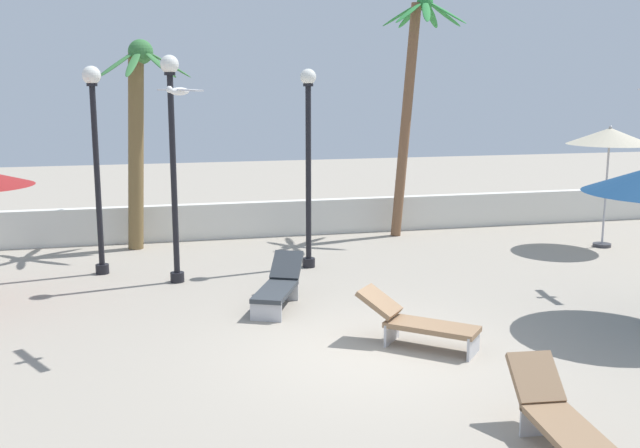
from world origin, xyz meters
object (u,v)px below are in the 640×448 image
Objects in this scene: lamp_post_1 at (173,148)px; lamp_post_3 at (95,146)px; lounge_chair_0 at (417,321)px; lounge_chair_2 at (278,285)px; palm_tree_0 at (138,121)px; lounge_chair_1 at (560,419)px; patio_umbrella_0 at (610,137)px; seagull_0 at (178,91)px; palm_tree_1 at (411,89)px; lamp_post_2 at (308,154)px.

lamp_post_1 is 1.04× the size of lamp_post_3.
lounge_chair_0 is 3.07m from lounge_chair_2.
lounge_chair_0 is 0.91× the size of lounge_chair_2.
palm_tree_0 reaches higher than lounge_chair_0.
patio_umbrella_0 is at bearing 53.64° from lounge_chair_1.
lounge_chair_0 is at bearing -19.77° from seagull_0.
palm_tree_0 is 9.42m from lounge_chair_0.
palm_tree_0 is at bearing 113.18° from lounge_chair_2.
palm_tree_1 is at bearing 28.59° from lamp_post_1.
lounge_chair_1 and lounge_chair_2 have the same top height.
lounge_chair_1 is at bearing -102.29° from palm_tree_1.
palm_tree_0 is 1.17× the size of lamp_post_2.
lamp_post_3 is at bearing 130.46° from lounge_chair_0.
seagull_0 is (-1.72, -1.34, 3.48)m from lounge_chair_2.
lounge_chair_0 is 0.92× the size of lounge_chair_1.
palm_tree_1 is 7.18m from lamp_post_1.
lounge_chair_1 is (4.36, -11.57, -2.70)m from palm_tree_0.
lamp_post_3 reaches higher than patio_umbrella_0.
lamp_post_1 is 3.59m from lounge_chair_2.
palm_tree_1 is 3.19× the size of lounge_chair_2.
lamp_post_2 reaches higher than lounge_chair_2.
palm_tree_0 reaches higher than lounge_chair_2.
palm_tree_1 is (-4.17, 2.49, 1.14)m from patio_umbrella_0.
patio_umbrella_0 is 0.69× the size of lamp_post_2.
lamp_post_2 is at bearing -6.10° from lamp_post_3.
lamp_post_1 is at bearing -175.05° from patio_umbrella_0.
lamp_post_3 is 5.08m from lounge_chair_2.
lamp_post_1 is 9.28m from lounge_chair_1.
palm_tree_0 is 6.92m from seagull_0.
patio_umbrella_0 is 11.35m from seagull_0.
palm_tree_1 reaches higher than lounge_chair_1.
lounge_chair_2 is (3.22, -3.18, -2.31)m from lamp_post_3.
lamp_post_3 is (-1.51, 1.06, -0.03)m from lamp_post_1.
patio_umbrella_0 is 2.79× the size of seagull_0.
lamp_post_2 is 3.62m from lounge_chair_2.
lounge_chair_2 is 1.82× the size of seagull_0.
seagull_0 is at bearing 128.28° from lounge_chair_1.
lamp_post_2 is 4.42m from lamp_post_3.
lounge_chair_1 is at bearing -84.60° from lamp_post_2.
lounge_chair_1 is at bearing -65.66° from lamp_post_1.
palm_tree_0 is 12.65m from lounge_chair_1.
palm_tree_1 is (6.88, 0.01, 0.75)m from palm_tree_0.
palm_tree_0 is 6.57m from lounge_chair_2.
lounge_chair_2 is at bearing 108.27° from lounge_chair_1.
lamp_post_3 reaches higher than lounge_chair_1.
lounge_chair_0 is (4.90, -5.75, -2.30)m from lamp_post_3.
lamp_post_2 is (-3.35, -2.81, -1.34)m from palm_tree_1.
lamp_post_1 reaches higher than patio_umbrella_0.
palm_tree_1 reaches higher than lamp_post_3.
lounge_chair_1 is 1.81× the size of seagull_0.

